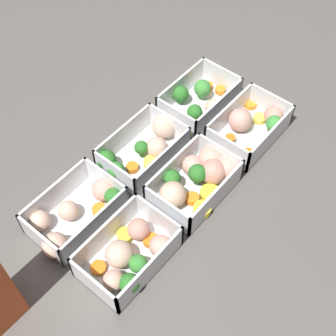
{
  "coord_description": "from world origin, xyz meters",
  "views": [
    {
      "loc": [
        0.42,
        0.35,
        0.76
      ],
      "look_at": [
        0.0,
        0.0,
        0.02
      ],
      "focal_mm": 50.0,
      "sensor_mm": 36.0,
      "label": 1
    }
  ],
  "objects": [
    {
      "name": "container_far_right",
      "position": [
        0.19,
        0.07,
        0.02
      ],
      "size": [
        0.17,
        0.12,
        0.06
      ],
      "color": "white",
      "rests_on": "ground_plane"
    },
    {
      "name": "container_near_left",
      "position": [
        -0.18,
        -0.06,
        0.02
      ],
      "size": [
        0.18,
        0.12,
        0.06
      ],
      "color": "white",
      "rests_on": "ground_plane"
    },
    {
      "name": "container_near_right",
      "position": [
        0.19,
        -0.06,
        0.02
      ],
      "size": [
        0.2,
        0.12,
        0.06
      ],
      "color": "white",
      "rests_on": "ground_plane"
    },
    {
      "name": "container_near_center",
      "position": [
        -0.01,
        -0.07,
        0.02
      ],
      "size": [
        0.19,
        0.11,
        0.06
      ],
      "color": "white",
      "rests_on": "ground_plane"
    },
    {
      "name": "container_far_left",
      "position": [
        -0.2,
        0.06,
        0.02
      ],
      "size": [
        0.18,
        0.11,
        0.06
      ],
      "color": "white",
      "rests_on": "ground_plane"
    },
    {
      "name": "ground_plane",
      "position": [
        0.0,
        0.0,
        0.0
      ],
      "size": [
        4.0,
        4.0,
        0.0
      ],
      "primitive_type": "plane",
      "color": "#56514C"
    },
    {
      "name": "container_far_center",
      "position": [
        -0.02,
        0.06,
        0.03
      ],
      "size": [
        0.19,
        0.12,
        0.06
      ],
      "color": "white",
      "rests_on": "ground_plane"
    }
  ]
}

